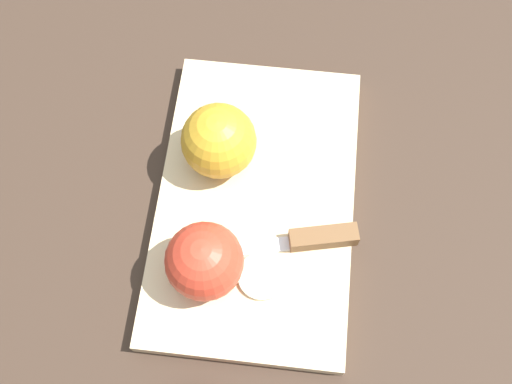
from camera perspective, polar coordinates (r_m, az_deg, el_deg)
The scene contains 6 objects.
ground_plane at distance 0.73m, azimuth 0.00°, elevation -1.32°, with size 4.00×4.00×0.00m, color #38281E.
cutting_board at distance 0.72m, azimuth 0.00°, elevation -0.98°, with size 0.41×0.30×0.02m.
apple_half_left at distance 0.70m, azimuth -3.55°, elevation 4.89°, with size 0.09×0.09×0.09m.
apple_half_right at distance 0.64m, azimuth -4.91°, elevation -6.57°, with size 0.09×0.09×0.09m.
knife at distance 0.69m, azimuth 5.47°, elevation -4.45°, with size 0.03×0.18×0.02m.
apple_slice at distance 0.68m, azimuth 0.35°, elevation -8.04°, with size 0.05×0.05×0.01m.
Camera 1 is at (0.27, -0.02, 0.68)m, focal length 42.00 mm.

